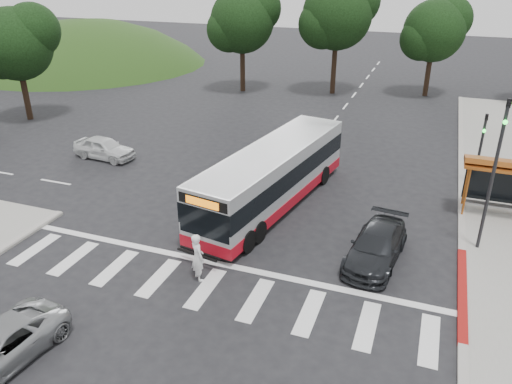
% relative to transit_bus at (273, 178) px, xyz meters
% --- Properties ---
extents(ground, '(140.00, 140.00, 0.00)m').
position_rel_transit_bus_xyz_m(ground, '(-0.11, -2.47, -1.49)').
color(ground, black).
rests_on(ground, ground).
extents(sidewalk_east, '(4.00, 40.00, 0.12)m').
position_rel_transit_bus_xyz_m(sidewalk_east, '(10.89, 5.53, -1.43)').
color(sidewalk_east, gray).
rests_on(sidewalk_east, ground).
extents(curb_east, '(0.30, 40.00, 0.15)m').
position_rel_transit_bus_xyz_m(curb_east, '(8.89, 5.53, -1.42)').
color(curb_east, '#9E9991').
rests_on(curb_east, ground).
extents(curb_east_red, '(0.32, 6.00, 0.15)m').
position_rel_transit_bus_xyz_m(curb_east_red, '(8.89, -4.47, -1.42)').
color(curb_east_red, maroon).
rests_on(curb_east_red, ground).
extents(hillside_nw, '(44.00, 44.00, 10.00)m').
position_rel_transit_bus_xyz_m(hillside_nw, '(-32.11, 27.53, -1.49)').
color(hillside_nw, '#203E13').
rests_on(hillside_nw, ground).
extents(crosswalk_ladder, '(18.00, 2.60, 0.01)m').
position_rel_transit_bus_xyz_m(crosswalk_ladder, '(-0.11, -7.47, -1.49)').
color(crosswalk_ladder, silver).
rests_on(crosswalk_ladder, ground).
extents(bus_shelter, '(4.20, 1.60, 2.86)m').
position_rel_transit_bus_xyz_m(bus_shelter, '(10.69, 2.63, 0.86)').
color(bus_shelter, '#A7551B').
rests_on(bus_shelter, sidewalk_east).
extents(traffic_signal_ne_tall, '(0.18, 0.37, 6.50)m').
position_rel_transit_bus_xyz_m(traffic_signal_ne_tall, '(9.49, -0.98, 2.39)').
color(traffic_signal_ne_tall, black).
rests_on(traffic_signal_ne_tall, ground).
extents(traffic_signal_ne_short, '(0.18, 0.37, 4.00)m').
position_rel_transit_bus_xyz_m(traffic_signal_ne_short, '(9.49, 6.02, 0.99)').
color(traffic_signal_ne_short, black).
rests_on(traffic_signal_ne_short, ground).
extents(tree_north_a, '(6.60, 6.15, 10.17)m').
position_rel_transit_bus_xyz_m(tree_north_a, '(-2.03, 23.60, 5.43)').
color(tree_north_a, black).
rests_on(tree_north_a, ground).
extents(tree_north_b, '(5.72, 5.33, 8.43)m').
position_rel_transit_bus_xyz_m(tree_north_b, '(5.96, 25.59, 4.17)').
color(tree_north_b, black).
rests_on(tree_north_b, ground).
extents(tree_north_c, '(6.16, 5.74, 9.30)m').
position_rel_transit_bus_xyz_m(tree_north_c, '(-10.04, 21.59, 4.80)').
color(tree_north_c, black).
rests_on(tree_north_c, ground).
extents(tree_west_a, '(5.72, 5.33, 8.43)m').
position_rel_transit_bus_xyz_m(tree_west_a, '(-22.04, 7.59, 4.17)').
color(tree_west_a, black).
rests_on(tree_west_a, ground).
extents(transit_bus, '(4.41, 11.80, 2.98)m').
position_rel_transit_bus_xyz_m(transit_bus, '(0.00, 0.00, 0.00)').
color(transit_bus, '#B6B9BC').
rests_on(transit_bus, ground).
extents(pedestrian, '(0.85, 0.81, 1.96)m').
position_rel_transit_bus_xyz_m(pedestrian, '(-0.63, -6.99, -0.51)').
color(pedestrian, white).
rests_on(pedestrian, ground).
extents(dark_sedan, '(2.38, 4.79, 1.34)m').
position_rel_transit_bus_xyz_m(dark_sedan, '(5.54, -3.32, -0.82)').
color(dark_sedan, black).
rests_on(dark_sedan, ground).
extents(west_car_white, '(4.07, 1.94, 1.34)m').
position_rel_transit_bus_xyz_m(west_car_white, '(-11.71, 2.54, -0.82)').
color(west_car_white, silver).
rests_on(west_car_white, ground).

